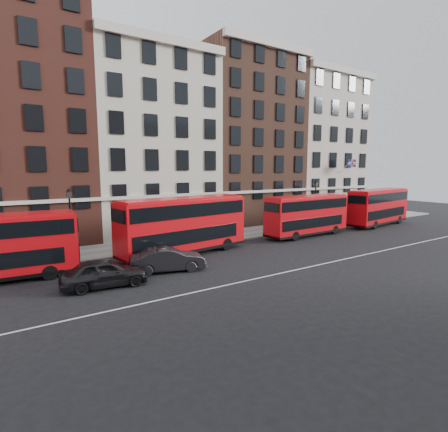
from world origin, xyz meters
TOP-DOWN VIEW (x-y plane):
  - ground at (0.00, 0.00)m, footprint 120.00×120.00m
  - pavement at (0.00, 10.50)m, footprint 80.00×5.00m
  - kerb at (0.00, 8.00)m, footprint 80.00×0.30m
  - road_centre_line at (0.00, -2.00)m, footprint 70.00×0.12m
  - building_terrace at (-0.31, 17.88)m, footprint 64.00×11.95m
  - bus_b at (-1.86, 6.07)m, footprint 11.15×4.07m
  - bus_c at (12.06, 6.07)m, footprint 9.93×2.72m
  - bus_d at (24.21, 6.07)m, footprint 10.58×3.78m
  - car_rear at (-9.22, 1.69)m, footprint 5.08×2.51m
  - car_front at (-4.83, 2.52)m, footprint 5.16×2.85m
  - lamp_post_left at (-9.78, 8.31)m, footprint 0.44×0.44m
  - lamp_post_right at (16.78, 9.26)m, footprint 0.44×0.44m
  - traffic_light at (24.55, 8.10)m, footprint 0.25×0.45m
  - iron_railings at (0.00, 12.70)m, footprint 6.60×0.06m

SIDE VIEW (x-z plane):
  - ground at x=0.00m, z-range 0.00..0.00m
  - road_centre_line at x=0.00m, z-range 0.00..0.01m
  - pavement at x=0.00m, z-range 0.00..0.15m
  - kerb at x=0.00m, z-range 0.00..0.16m
  - iron_railings at x=0.00m, z-range 0.15..1.15m
  - car_front at x=-4.83m, z-range 0.00..1.61m
  - car_rear at x=-9.22m, z-range 0.00..1.67m
  - bus_c at x=12.06m, z-range 0.15..4.29m
  - bus_d at x=24.21m, z-range 0.16..4.51m
  - traffic_light at x=24.55m, z-range 0.81..4.08m
  - bus_b at x=-1.86m, z-range 0.17..4.75m
  - lamp_post_left at x=-9.78m, z-range 0.42..5.74m
  - lamp_post_right at x=16.78m, z-range 0.42..5.74m
  - building_terrace at x=-0.31m, z-range -0.76..21.24m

